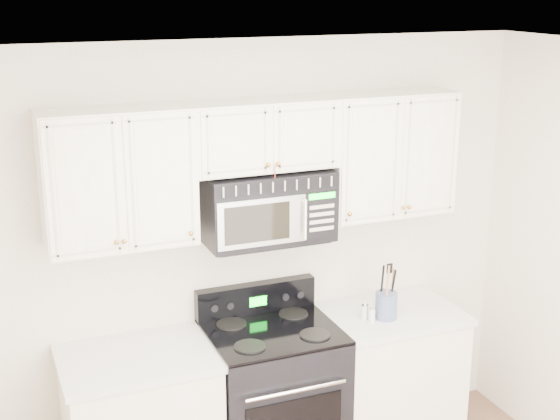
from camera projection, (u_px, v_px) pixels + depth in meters
room at (398, 387)px, 3.21m from camera, size 3.51×3.51×2.61m
base_cabinet_right at (387, 381)px, 5.03m from camera, size 0.86×0.65×0.92m
range at (273, 398)px, 4.72m from camera, size 0.76×0.70×1.12m
upper_cabinets at (261, 159)px, 4.44m from camera, size 2.44×0.37×0.75m
microwave at (267, 206)px, 4.51m from camera, size 0.74×0.42×0.41m
utensil_crock at (386, 304)px, 4.76m from camera, size 0.13×0.13×0.36m
shaker_salt at (365, 311)px, 4.75m from camera, size 0.04×0.04×0.11m
shaker_pepper at (372, 314)px, 4.71m from camera, size 0.04×0.04×0.10m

